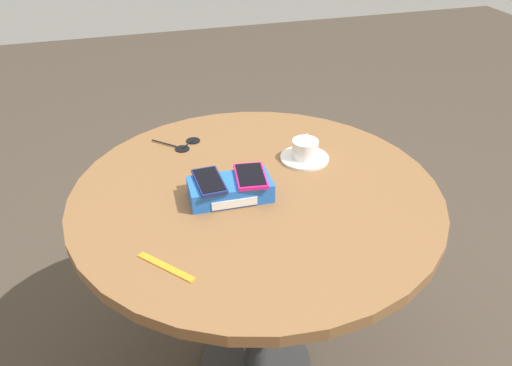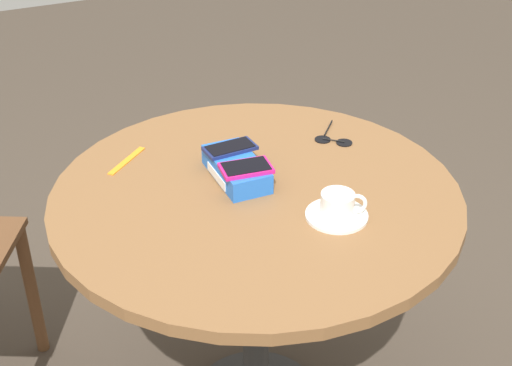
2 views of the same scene
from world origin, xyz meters
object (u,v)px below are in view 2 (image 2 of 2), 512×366
object	(u,v)px
round_table	(256,227)
lanyard_strap	(127,161)
phone_navy	(230,148)
phone_box	(236,169)
sunglasses	(333,140)
phone_magenta	(246,168)
coffee_cup	(339,204)
saucer	(337,215)

from	to	relation	value
round_table	lanyard_strap	distance (m)	0.37
round_table	phone_navy	bearing A→B (deg)	-175.29
phone_box	phone_navy	size ratio (longest dim) A/B	1.65
round_table	sunglasses	xyz separation A→B (m)	(-0.14, 0.29, 0.11)
phone_magenta	sunglasses	bearing A→B (deg)	110.94
phone_box	phone_magenta	world-z (taller)	phone_magenta
round_table	sunglasses	world-z (taller)	sunglasses
phone_box	coffee_cup	bearing A→B (deg)	27.59
lanyard_strap	saucer	bearing A→B (deg)	37.70
phone_magenta	lanyard_strap	distance (m)	0.33
saucer	lanyard_strap	world-z (taller)	saucer
saucer	coffee_cup	xyz separation A→B (m)	(0.00, 0.00, 0.03)
round_table	phone_magenta	bearing A→B (deg)	-139.20
round_table	coffee_cup	distance (m)	0.25
phone_magenta	sunglasses	xyz separation A→B (m)	(-0.12, 0.31, -0.05)
saucer	lanyard_strap	xyz separation A→B (m)	(-0.44, -0.34, -0.00)
phone_box	coffee_cup	distance (m)	0.28
coffee_cup	saucer	bearing A→B (deg)	-115.18
phone_magenta	sunglasses	world-z (taller)	phone_magenta
round_table	phone_navy	size ratio (longest dim) A/B	7.55
round_table	sunglasses	bearing A→B (deg)	115.14
phone_navy	saucer	bearing A→B (deg)	21.98
round_table	phone_box	world-z (taller)	phone_box
phone_navy	phone_magenta	distance (m)	0.10
phone_magenta	coffee_cup	bearing A→B (deg)	33.39
saucer	sunglasses	world-z (taller)	saucer
round_table	phone_navy	distance (m)	0.20
phone_box	phone_magenta	distance (m)	0.06
phone_magenta	lanyard_strap	world-z (taller)	phone_magenta
round_table	phone_box	size ratio (longest dim) A/B	4.59
phone_box	phone_magenta	size ratio (longest dim) A/B	1.66
phone_box	coffee_cup	size ratio (longest dim) A/B	2.13
lanyard_strap	round_table	bearing A→B (deg)	41.02
phone_navy	lanyard_strap	world-z (taller)	phone_navy
phone_magenta	lanyard_strap	size ratio (longest dim) A/B	0.85
round_table	lanyard_strap	bearing A→B (deg)	-138.98
coffee_cup	phone_magenta	bearing A→B (deg)	-146.61
saucer	lanyard_strap	bearing A→B (deg)	-142.30
phone_navy	coffee_cup	size ratio (longest dim) A/B	1.29
saucer	round_table	bearing A→B (deg)	-147.89
lanyard_strap	sunglasses	xyz separation A→B (m)	(0.13, 0.52, 0.00)
round_table	lanyard_strap	world-z (taller)	lanyard_strap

